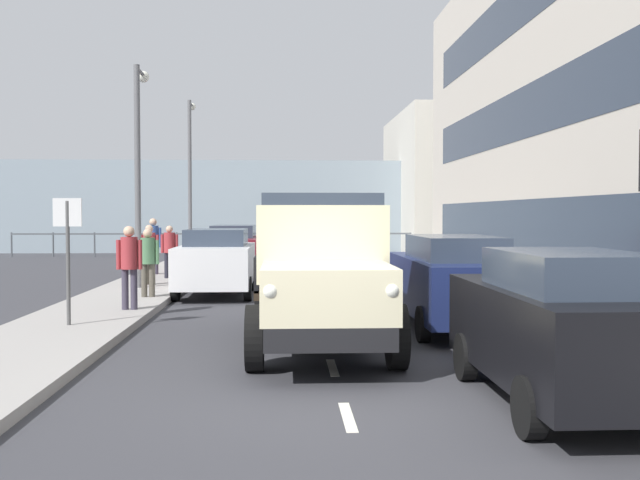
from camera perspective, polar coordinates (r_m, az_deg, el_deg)
name	(u,v)px	position (r m, az deg, el deg)	size (l,w,h in m)	color
ground_plane	(311,297)	(18.36, -0.74, -4.54)	(80.00, 80.00, 0.00)	#38383D
sidewalk_left	(486,293)	(19.06, 13.04, -4.12)	(2.30, 36.23, 0.15)	#9E9993
sidewalk_right	(131,295)	(18.74, -14.77, -4.24)	(2.30, 36.23, 0.15)	#9E9993
road_centreline_markings	(312,300)	(17.64, -0.66, -4.80)	(0.12, 31.65, 0.01)	silver
building_far_block	(468,183)	(41.83, 11.67, 4.42)	(8.19, 11.12, 7.67)	beige
sea_horizon	(297,207)	(39.35, -1.85, 2.66)	(80.00, 0.80, 5.00)	#84939E
seawall_railing	(298,238)	(35.76, -1.75, 0.18)	(28.08, 0.08, 1.20)	#4C5156
truck_vintage_cream	(321,275)	(11.03, 0.10, -2.83)	(2.17, 5.64, 2.43)	black
car_black_kerbside_near	(564,325)	(8.46, 18.76, -6.41)	(1.75, 3.86, 1.72)	black
car_navy_kerbside_1	(452,280)	(13.51, 10.43, -3.16)	(1.78, 4.51, 1.72)	navy
car_white_oppositeside_0	(216,261)	(18.83, -8.22, -1.66)	(1.93, 3.90, 1.72)	white
car_maroon_oppositeside_1	(233,249)	(25.02, -6.88, -0.72)	(1.83, 4.66, 1.72)	maroon
pedestrian_in_dark_coat	(129,260)	(15.28, -14.89, -1.57)	(0.53, 0.34, 1.72)	#383342
pedestrian_couple_a	(148,257)	(17.50, -13.49, -1.32)	(0.53, 0.34, 1.62)	#4C473D
pedestrian_with_bag	(149,250)	(20.50, -13.38, -0.74)	(0.53, 0.34, 1.66)	#4C473D
pedestrian_near_railing	(169,247)	(22.43, -11.85, -0.58)	(0.53, 0.34, 1.61)	black
pedestrian_couple_b	(153,241)	(24.00, -13.09, -0.08)	(0.53, 0.34, 1.82)	#383342
lamp_post_promenade	(139,154)	(19.98, -14.18, 6.61)	(0.32, 1.14, 5.92)	#59595B
lamp_post_far	(190,166)	(31.54, -10.25, 5.83)	(0.32, 1.14, 6.82)	#59595B
street_sign	(68,239)	(13.46, -19.37, 0.10)	(0.50, 0.07, 2.25)	#4C4C4C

